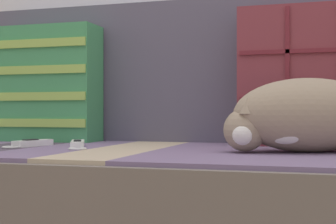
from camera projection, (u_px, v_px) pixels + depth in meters
sofa_backrest at (221, 72)px, 1.74m from camera, size 1.70×0.14×0.47m
throw_pillow_quilted at (314, 76)px, 1.51m from camera, size 0.44×0.14×0.41m
throw_pillow_striped at (45, 84)px, 1.77m from camera, size 0.38×0.14×0.39m
sleeping_cat at (303, 117)px, 1.28m from camera, size 0.43×0.32×0.18m
game_remote_near at (31, 143)px, 1.49m from camera, size 0.08×0.19×0.02m
game_remote_far at (78, 144)px, 1.45m from camera, size 0.13×0.20×0.02m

